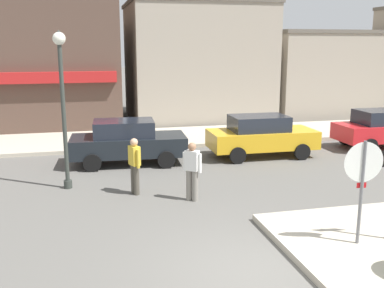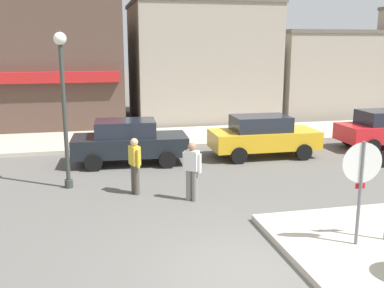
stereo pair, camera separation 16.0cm
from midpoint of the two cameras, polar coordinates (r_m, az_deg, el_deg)
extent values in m
plane|color=#5B5954|center=(8.71, 7.87, -15.98)|extent=(160.00, 160.00, 0.00)
cube|color=#B7AD99|center=(20.12, -4.99, 0.77)|extent=(80.00, 4.00, 0.15)
cylinder|color=slate|center=(9.67, 20.22, -6.31)|extent=(0.07, 0.07, 2.30)
cylinder|color=red|center=(9.49, 20.47, -2.15)|extent=(0.76, 0.09, 0.76)
cylinder|color=white|center=(9.47, 20.52, -2.17)|extent=(0.82, 0.09, 0.82)
cube|color=red|center=(9.61, 20.27, -4.93)|extent=(0.20, 0.03, 0.11)
cylinder|color=#333833|center=(13.37, -16.28, 3.21)|extent=(0.12, 0.12, 4.20)
cylinder|color=#333833|center=(13.81, -15.79, -4.93)|extent=(0.24, 0.24, 0.24)
sphere|color=white|center=(13.21, -16.88, 12.70)|extent=(0.36, 0.36, 0.36)
cone|color=#333833|center=(13.21, -16.92, 13.32)|extent=(0.32, 0.32, 0.18)
cube|color=black|center=(16.04, -8.33, -0.14)|extent=(4.10, 1.96, 0.66)
cube|color=#1E232D|center=(15.92, -8.94, 1.98)|extent=(2.17, 1.53, 0.56)
cylinder|color=black|center=(17.02, -4.20, -0.59)|extent=(0.61, 0.22, 0.60)
cylinder|color=black|center=(15.38, -3.58, -2.00)|extent=(0.61, 0.22, 0.60)
cylinder|color=black|center=(16.97, -12.56, -0.90)|extent=(0.61, 0.22, 0.60)
cylinder|color=black|center=(15.32, -12.84, -2.35)|extent=(0.61, 0.22, 0.60)
cube|color=gold|center=(17.12, 8.62, 0.65)|extent=(4.02, 1.75, 0.66)
cube|color=#1E232D|center=(16.95, 8.21, 2.64)|extent=(2.10, 1.42, 0.56)
cylinder|color=black|center=(18.44, 11.22, 0.22)|extent=(0.60, 0.19, 0.60)
cylinder|color=black|center=(16.94, 13.53, -0.98)|extent=(0.60, 0.19, 0.60)
cylinder|color=black|center=(17.59, 3.81, -0.16)|extent=(0.60, 0.19, 0.60)
cylinder|color=black|center=(16.01, 5.53, -1.45)|extent=(0.60, 0.19, 0.60)
cube|color=#1E232D|center=(19.82, 22.87, 3.20)|extent=(2.08, 1.40, 0.56)
cylinder|color=black|center=(20.07, 18.70, 0.78)|extent=(0.60, 0.18, 0.60)
cylinder|color=black|center=(18.69, 21.46, -0.26)|extent=(0.60, 0.18, 0.60)
cylinder|color=#4C473D|center=(12.73, -7.43, -4.59)|extent=(0.16, 0.16, 0.85)
cylinder|color=#4C473D|center=(12.89, -7.77, -4.39)|extent=(0.16, 0.16, 0.85)
cube|color=gold|center=(12.62, -7.69, -1.47)|extent=(0.33, 0.41, 0.54)
sphere|color=tan|center=(12.54, -7.74, 0.22)|extent=(0.22, 0.22, 0.22)
cylinder|color=gold|center=(12.43, -7.23, -1.91)|extent=(0.11, 0.11, 0.52)
cylinder|color=gold|center=(12.84, -8.13, -1.47)|extent=(0.11, 0.11, 0.52)
cylinder|color=gray|center=(12.13, 0.02, -5.34)|extent=(0.16, 0.16, 0.85)
cylinder|color=gray|center=(12.20, -0.75, -5.23)|extent=(0.16, 0.16, 0.85)
cube|color=white|center=(11.97, -0.37, -2.12)|extent=(0.42, 0.40, 0.54)
sphere|color=#9E7051|center=(11.88, -0.37, -0.34)|extent=(0.22, 0.22, 0.22)
cylinder|color=white|center=(11.90, 0.64, -2.47)|extent=(0.13, 0.13, 0.52)
cylinder|color=white|center=(12.08, -1.36, -2.23)|extent=(0.13, 0.13, 0.52)
cube|color=brown|center=(25.91, -21.58, 10.84)|extent=(10.27, 8.37, 7.57)
cube|color=#B21E1E|center=(21.67, -22.87, 7.70)|extent=(9.75, 0.40, 0.50)
cube|color=#9E9384|center=(25.74, 0.32, 10.17)|extent=(7.44, 6.47, 6.21)
cube|color=#5E584F|center=(25.82, 0.33, 17.30)|extent=(7.59, 6.60, 0.20)
cube|color=#9E9384|center=(28.81, 15.81, 8.50)|extent=(7.19, 5.85, 4.75)
cube|color=#5E584F|center=(28.77, 16.11, 13.41)|extent=(7.33, 5.97, 0.20)
camera|label=1|loc=(0.08, -90.38, -0.08)|focal=42.00mm
camera|label=2|loc=(0.08, 89.62, 0.08)|focal=42.00mm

